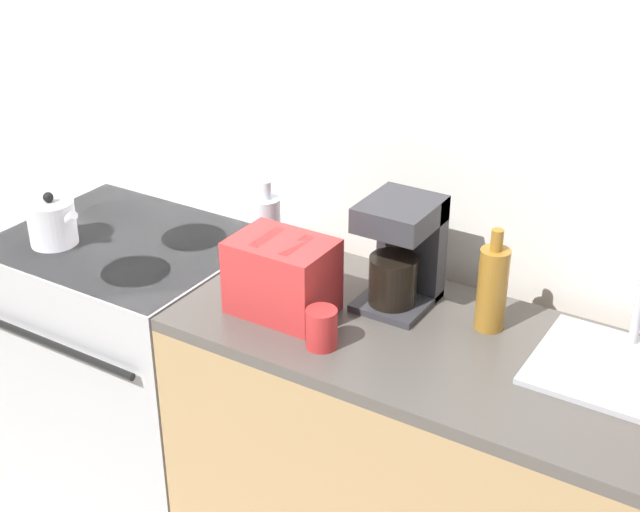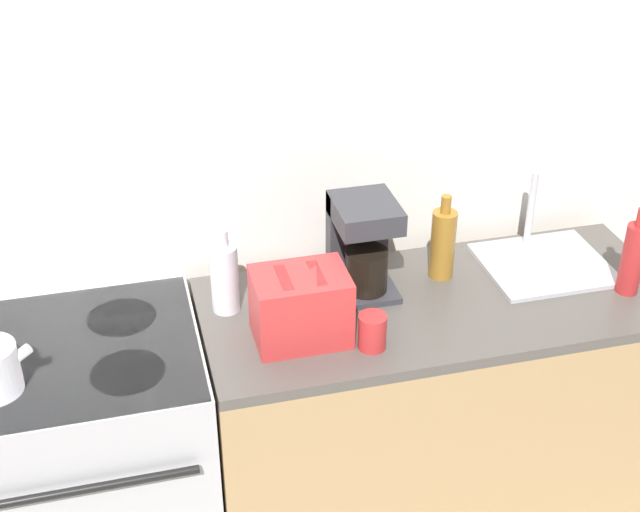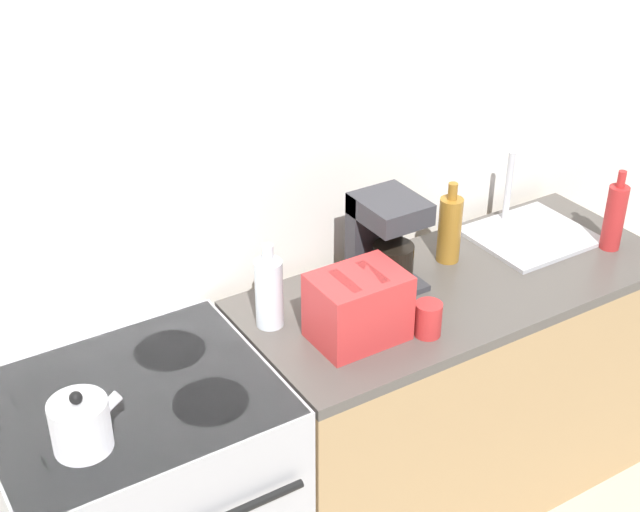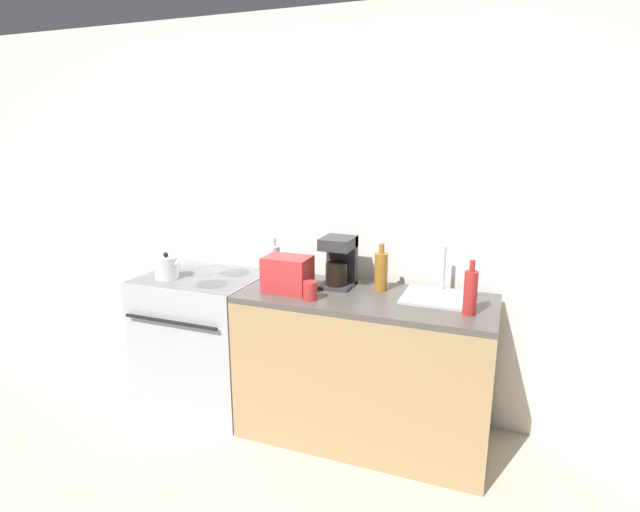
# 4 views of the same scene
# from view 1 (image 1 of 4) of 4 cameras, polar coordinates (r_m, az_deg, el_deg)

# --- Properties ---
(wall_back) EXTENTS (8.00, 0.05, 2.60)m
(wall_back) POSITION_cam_1_polar(r_m,az_deg,el_deg) (2.72, 1.99, 8.24)
(wall_back) COLOR silver
(wall_back) RESTS_ON ground_plane
(stove) EXTENTS (0.79, 0.69, 0.92)m
(stove) POSITION_cam_1_polar(r_m,az_deg,el_deg) (3.15, -11.64, -6.34)
(stove) COLOR #B7B7BC
(stove) RESTS_ON ground_plane
(counter_block) EXTENTS (1.49, 0.63, 0.92)m
(counter_block) POSITION_cam_1_polar(r_m,az_deg,el_deg) (2.63, 7.63, -14.07)
(counter_block) COLOR tan
(counter_block) RESTS_ON ground_plane
(kettle) EXTENTS (0.19, 0.15, 0.18)m
(kettle) POSITION_cam_1_polar(r_m,az_deg,el_deg) (2.94, -16.76, 2.07)
(kettle) COLOR silver
(kettle) RESTS_ON stove
(toaster) EXTENTS (0.27, 0.20, 0.21)m
(toaster) POSITION_cam_1_polar(r_m,az_deg,el_deg) (2.42, -2.44, -1.30)
(toaster) COLOR red
(toaster) RESTS_ON counter_block
(coffee_maker) EXTENTS (0.19, 0.22, 0.31)m
(coffee_maker) POSITION_cam_1_polar(r_m,az_deg,el_deg) (2.46, 5.28, 0.46)
(coffee_maker) COLOR #333338
(coffee_maker) RESTS_ON counter_block
(sink_tray) EXTENTS (0.40, 0.36, 0.28)m
(sink_tray) POSITION_cam_1_polar(r_m,az_deg,el_deg) (2.34, 18.58, -6.67)
(sink_tray) COLOR #B7B7BC
(sink_tray) RESTS_ON counter_block
(bottle_clear) EXTENTS (0.09, 0.09, 0.28)m
(bottle_clear) POSITION_cam_1_polar(r_m,az_deg,el_deg) (2.66, -3.43, 1.60)
(bottle_clear) COLOR silver
(bottle_clear) RESTS_ON counter_block
(bottle_amber) EXTENTS (0.08, 0.08, 0.29)m
(bottle_amber) POSITION_cam_1_polar(r_m,az_deg,el_deg) (2.38, 10.96, -2.00)
(bottle_amber) COLOR #9E6B23
(bottle_amber) RESTS_ON counter_block
(cup_red) EXTENTS (0.08, 0.08, 0.11)m
(cup_red) POSITION_cam_1_polar(r_m,az_deg,el_deg) (2.29, 0.09, -4.65)
(cup_red) COLOR red
(cup_red) RESTS_ON counter_block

